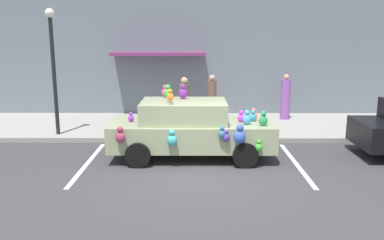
{
  "coord_description": "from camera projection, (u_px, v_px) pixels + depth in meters",
  "views": [
    {
      "loc": [
        -0.09,
        -8.92,
        3.29
      ],
      "look_at": [
        -0.16,
        2.18,
        0.9
      ],
      "focal_mm": 37.48,
      "sensor_mm": 36.0,
      "label": 1
    }
  ],
  "objects": [
    {
      "name": "parking_stripe_rear",
      "position": [
        88.0,
        163.0,
        10.4
      ],
      "size": [
        0.12,
        3.6,
        0.01
      ],
      "primitive_type": "cube",
      "color": "silver",
      "rests_on": "ground"
    },
    {
      "name": "ground_plane",
      "position": [
        198.0,
        177.0,
        9.41
      ],
      "size": [
        60.0,
        60.0,
        0.0
      ],
      "primitive_type": "plane",
      "color": "#38383A"
    },
    {
      "name": "parking_stripe_front",
      "position": [
        296.0,
        164.0,
        10.37
      ],
      "size": [
        0.12,
        3.6,
        0.01
      ],
      "primitive_type": "cube",
      "color": "silver",
      "rests_on": "ground"
    },
    {
      "name": "sidewalk",
      "position": [
        197.0,
        126.0,
        14.28
      ],
      "size": [
        24.0,
        4.0,
        0.15
      ],
      "primitive_type": "cube",
      "color": "gray",
      "rests_on": "ground"
    },
    {
      "name": "street_lamp_post",
      "position": [
        53.0,
        59.0,
        12.32
      ],
      "size": [
        0.28,
        0.28,
        3.9
      ],
      "color": "black",
      "rests_on": "sidewalk"
    },
    {
      "name": "teddy_bear_on_sidewalk",
      "position": [
        139.0,
        124.0,
        13.15
      ],
      "size": [
        0.29,
        0.24,
        0.55
      ],
      "color": "beige",
      "rests_on": "sidewalk"
    },
    {
      "name": "pedestrian_by_lamp",
      "position": [
        285.0,
        99.0,
        14.93
      ],
      "size": [
        0.35,
        0.35,
        1.69
      ],
      "color": "#9351AB",
      "rests_on": "sidewalk"
    },
    {
      "name": "pedestrian_near_shopfront",
      "position": [
        184.0,
        104.0,
        13.71
      ],
      "size": [
        0.34,
        0.34,
        1.71
      ],
      "color": "brown",
      "rests_on": "sidewalk"
    },
    {
      "name": "pedestrian_walking_past",
      "position": [
        212.0,
        100.0,
        14.53
      ],
      "size": [
        0.32,
        0.32,
        1.7
      ],
      "color": "brown",
      "rests_on": "sidewalk"
    },
    {
      "name": "storefront_building",
      "position": [
        197.0,
        36.0,
        15.72
      ],
      "size": [
        24.0,
        1.25,
        6.4
      ],
      "color": "slate",
      "rests_on": "ground"
    },
    {
      "name": "plush_covered_car",
      "position": [
        190.0,
        128.0,
        10.77
      ],
      "size": [
        4.34,
        2.11,
        2.02
      ],
      "color": "#96A078",
      "rests_on": "ground"
    }
  ]
}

